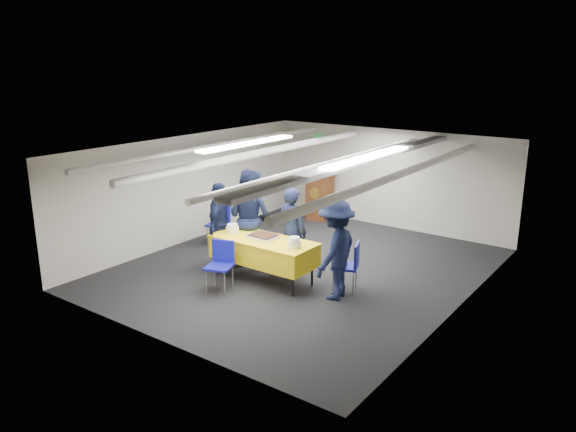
# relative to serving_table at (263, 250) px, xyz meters

# --- Properties ---
(ground) EXTENTS (7.00, 7.00, 0.00)m
(ground) POSITION_rel_serving_table_xyz_m (0.25, 0.87, -0.56)
(ground) COLOR black
(ground) RESTS_ON ground
(room_shell) EXTENTS (6.00, 7.00, 2.30)m
(room_shell) POSITION_rel_serving_table_xyz_m (0.34, 1.28, 1.25)
(room_shell) COLOR beige
(room_shell) RESTS_ON ground
(serving_table) EXTENTS (1.94, 0.82, 0.77)m
(serving_table) POSITION_rel_serving_table_xyz_m (0.00, 0.00, 0.00)
(serving_table) COLOR black
(serving_table) RESTS_ON ground
(sheet_cake) EXTENTS (0.48, 0.37, 0.09)m
(sheet_cake) POSITION_rel_serving_table_xyz_m (-0.02, 0.02, 0.25)
(sheet_cake) COLOR white
(sheet_cake) RESTS_ON serving_table
(plate_stack_left) EXTENTS (0.24, 0.24, 0.17)m
(plate_stack_left) POSITION_rel_serving_table_xyz_m (-0.68, -0.05, 0.29)
(plate_stack_left) COLOR white
(plate_stack_left) RESTS_ON serving_table
(plate_stack_right) EXTENTS (0.22, 0.22, 0.18)m
(plate_stack_right) POSITION_rel_serving_table_xyz_m (0.71, -0.05, 0.30)
(plate_stack_right) COLOR white
(plate_stack_right) RESTS_ON serving_table
(podium) EXTENTS (0.62, 0.53, 1.25)m
(podium) POSITION_rel_serving_table_xyz_m (-1.35, 3.91, 0.05)
(podium) COLOR brown
(podium) RESTS_ON ground
(chair_near) EXTENTS (0.53, 0.53, 0.87)m
(chair_near) POSITION_rel_serving_table_xyz_m (-0.31, -0.78, -0.03)
(chair_near) COLOR gray
(chair_near) RESTS_ON ground
(chair_right) EXTENTS (0.54, 0.54, 0.87)m
(chair_right) POSITION_rel_serving_table_xyz_m (1.51, 0.45, -0.03)
(chair_right) COLOR gray
(chair_right) RESTS_ON ground
(chair_left) EXTENTS (0.51, 0.51, 0.87)m
(chair_left) POSITION_rel_serving_table_xyz_m (-2.04, 1.06, -0.03)
(chair_left) COLOR gray
(chair_left) RESTS_ON ground
(sailor_a) EXTENTS (0.61, 0.42, 1.63)m
(sailor_a) POSITION_rel_serving_table_xyz_m (0.21, 0.58, 0.26)
(sailor_a) COLOR black
(sailor_a) RESTS_ON ground
(sailor_b) EXTENTS (0.96, 0.78, 1.87)m
(sailor_b) POSITION_rel_serving_table_xyz_m (-0.71, 0.47, 0.38)
(sailor_b) COLOR black
(sailor_b) RESTS_ON ground
(sailor_c) EXTENTS (0.78, 1.04, 1.64)m
(sailor_c) POSITION_rel_serving_table_xyz_m (-1.09, 0.04, 0.26)
(sailor_c) COLOR black
(sailor_c) RESTS_ON ground
(sailor_d) EXTENTS (0.73, 1.14, 1.67)m
(sailor_d) POSITION_rel_serving_table_xyz_m (1.44, 0.10, 0.28)
(sailor_d) COLOR black
(sailor_d) RESTS_ON ground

